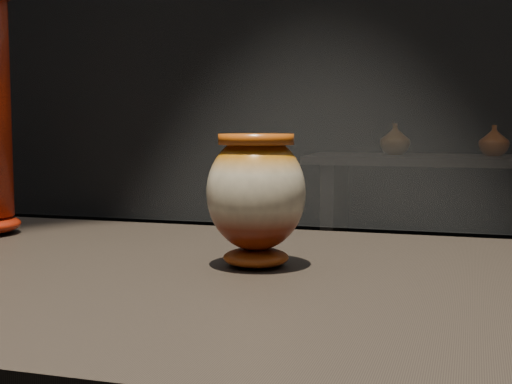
{
  "coord_description": "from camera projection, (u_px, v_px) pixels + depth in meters",
  "views": [
    {
      "loc": [
        0.36,
        -0.87,
        1.1
      ],
      "look_at": [
        0.07,
        0.06,
        1.0
      ],
      "focal_mm": 50.0,
      "sensor_mm": 36.0,
      "label": 1
    }
  ],
  "objects": [
    {
      "name": "main_vase",
      "position": [
        256.0,
        194.0,
        0.98
      ],
      "size": [
        0.16,
        0.16,
        0.18
      ],
      "rotation": [
        0.0,
        0.0,
        -0.15
      ],
      "color": "#641B08",
      "rests_on": "display_plinth"
    },
    {
      "name": "back_shelf",
      "position": [
        479.0,
        201.0,
        4.15
      ],
      "size": [
        2.0,
        0.6,
        0.9
      ],
      "color": "black",
      "rests_on": "ground"
    },
    {
      "name": "back_vase_left",
      "position": [
        395.0,
        139.0,
        4.27
      ],
      "size": [
        0.24,
        0.24,
        0.19
      ],
      "primitive_type": "imported",
      "rotation": [
        0.0,
        0.0,
        5.77
      ],
      "color": "brown",
      "rests_on": "back_shelf"
    },
    {
      "name": "back_vase_mid",
      "position": [
        494.0,
        141.0,
        4.13
      ],
      "size": [
        0.18,
        0.18,
        0.18
      ],
      "primitive_type": "imported",
      "rotation": [
        0.0,
        0.0,
        6.26
      ],
      "color": "#641B08",
      "rests_on": "back_shelf"
    }
  ]
}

